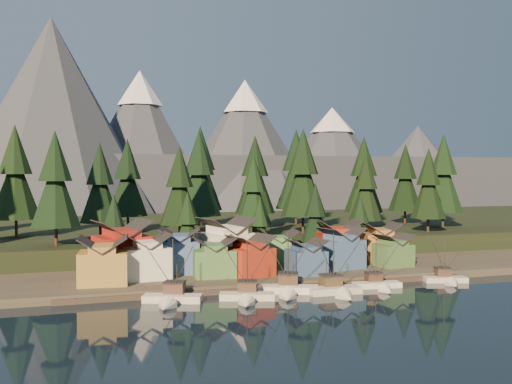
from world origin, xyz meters
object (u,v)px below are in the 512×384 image
object	(u,v)px
boat_3	(288,282)
house_back_0	(122,246)
house_back_1	(180,249)
boat_4	(337,282)
house_front_0	(103,259)
house_front_1	(147,255)
boat_5	(379,279)
boat_1	(171,290)
boat_2	(247,289)
boat_6	(447,273)

from	to	relation	value
boat_3	house_back_0	xyz separation A→B (m)	(-27.97, 21.63, 4.93)
boat_3	house_back_1	bearing A→B (deg)	150.33
boat_4	house_front_0	xyz separation A→B (m)	(-40.31, 15.64, 3.75)
boat_4	house_front_1	bearing A→B (deg)	150.94
boat_5	house_front_1	bearing A→B (deg)	166.78
house_front_0	house_back_0	xyz separation A→B (m)	(4.04, 9.32, 1.12)
boat_1	house_front_0	bearing A→B (deg)	149.88
boat_5	house_back_0	xyz separation A→B (m)	(-46.43, 22.27, 5.43)
house_front_0	house_front_1	distance (m)	8.95
boat_3	boat_4	bearing A→B (deg)	-0.18
boat_5	house_back_1	bearing A→B (deg)	156.72
house_front_1	house_back_1	world-z (taller)	house_back_1
boat_3	house_back_1	distance (m)	26.21
boat_2	house_back_1	xyz separation A→B (m)	(-7.51, 23.06, 4.24)
boat_1	house_back_1	world-z (taller)	house_back_1
boat_3	boat_6	bearing A→B (deg)	21.79
boat_3	boat_5	bearing A→B (deg)	19.65
house_front_1	house_back_1	size ratio (longest dim) A/B	0.90
boat_4	boat_6	distance (m)	26.28
boat_3	boat_1	bearing A→B (deg)	-156.43
boat_3	boat_6	distance (m)	34.36
boat_3	boat_6	world-z (taller)	boat_3
boat_4	boat_5	distance (m)	10.52
boat_2	boat_4	size ratio (longest dim) A/B	0.93
boat_5	house_back_0	bearing A→B (deg)	162.13
boat_5	house_front_1	distance (m)	45.29
boat_2	boat_3	distance (m)	9.13
house_front_1	house_back_1	bearing A→B (deg)	28.31
boat_1	boat_2	distance (m)	13.03
boat_4	boat_3	bearing A→B (deg)	159.62
boat_3	boat_4	distance (m)	8.95
boat_2	boat_3	bearing A→B (deg)	36.08
boat_1	boat_6	world-z (taller)	boat_1
boat_2	boat_6	bearing A→B (deg)	21.80
boat_1	house_back_1	xyz separation A→B (m)	(5.34, 20.94, 4.11)
boat_4	boat_5	xyz separation A→B (m)	(10.15, 2.69, -0.56)
boat_2	house_front_1	distance (m)	24.01
boat_3	house_front_0	distance (m)	34.50
boat_6	house_back_0	bearing A→B (deg)	177.64
house_back_1	boat_6	bearing A→B (deg)	-8.29
boat_2	boat_6	xyz separation A→B (m)	(43.04, 2.95, -0.20)
house_front_0	house_back_1	distance (m)	17.68
boat_3	house_front_0	bearing A→B (deg)	-179.41
boat_2	boat_6	size ratio (longest dim) A/B	1.11
boat_4	house_front_1	size ratio (longest dim) A/B	1.35
boat_1	house_front_0	world-z (taller)	boat_1
boat_4	house_back_1	world-z (taller)	boat_4
boat_4	boat_2	bearing A→B (deg)	179.84
boat_5	house_back_1	size ratio (longest dim) A/B	1.04
house_front_1	boat_5	bearing A→B (deg)	-24.98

